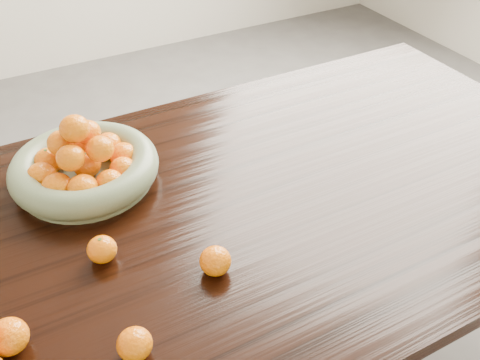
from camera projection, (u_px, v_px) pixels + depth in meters
name	position (u px, v px, depth m)	size (l,w,h in m)	color
dining_table	(219.00, 237.00, 1.28)	(2.00, 1.00, 0.75)	black
fruit_bowl	(84.00, 166.00, 1.27)	(0.35, 0.35, 0.18)	gray
loose_orange_0	(102.00, 249.00, 1.08)	(0.06, 0.06, 0.06)	orange
loose_orange_1	(135.00, 344.00, 0.90)	(0.06, 0.06, 0.06)	orange
loose_orange_2	(215.00, 261.00, 1.05)	(0.06, 0.06, 0.06)	orange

